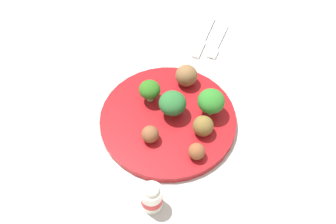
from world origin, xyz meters
The scene contains 13 objects.
ground_plane centered at (0.00, 0.00, 0.00)m, with size 4.00×4.00×0.00m, color #B2B2AD.
plate centered at (0.00, 0.00, 0.01)m, with size 0.28×0.28×0.02m, color maroon.
broccoli_floret_front_right centered at (-0.04, 0.08, 0.05)m, with size 0.06×0.06×0.06m.
broccoli_floret_mid_right centered at (-0.04, -0.05, 0.05)m, with size 0.04×0.04×0.05m.
broccoli_floret_mid_left centered at (-0.01, 0.01, 0.05)m, with size 0.06×0.06×0.06m.
meatball_mid_left centered at (0.07, 0.08, 0.03)m, with size 0.03×0.03×0.03m, color brown.
meatball_front_right centered at (0.06, -0.02, 0.03)m, with size 0.03×0.03×0.03m, color brown.
meatball_mid_right centered at (-0.10, 0.01, 0.04)m, with size 0.05×0.05×0.05m, color brown.
meatball_far_rim centered at (0.01, 0.08, 0.04)m, with size 0.04×0.04×0.04m, color brown.
napkin centered at (-0.26, 0.03, 0.00)m, with size 0.17×0.12×0.01m, color white.
fork centered at (-0.25, 0.05, 0.01)m, with size 0.12×0.03×0.01m.
knife centered at (-0.25, 0.01, 0.01)m, with size 0.15×0.02×0.01m.
yogurt_bottle centered at (0.18, 0.03, 0.03)m, with size 0.04×0.04×0.07m.
Camera 1 is at (0.49, 0.15, 0.73)m, focal length 46.31 mm.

